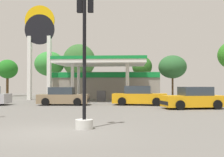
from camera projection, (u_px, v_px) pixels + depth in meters
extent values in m
plane|color=slate|center=(53.00, 132.00, 9.99)|extent=(90.00, 90.00, 0.00)
cube|color=gray|center=(106.00, 86.00, 34.64)|extent=(12.78, 5.55, 3.21)
cube|color=#148C38|center=(104.00, 75.00, 31.86)|extent=(12.78, 0.12, 0.60)
cube|color=white|center=(101.00, 63.00, 28.69)|extent=(9.03, 5.89, 0.35)
cube|color=#148C38|center=(101.00, 60.00, 28.70)|extent=(9.13, 5.99, 0.30)
cylinder|color=silver|center=(72.00, 83.00, 27.22)|extent=(0.32, 0.32, 3.80)
cylinder|color=silver|center=(127.00, 83.00, 26.85)|extent=(0.32, 0.32, 3.80)
cylinder|color=silver|center=(79.00, 83.00, 30.45)|extent=(0.32, 0.32, 3.80)
cylinder|color=silver|center=(128.00, 83.00, 30.08)|extent=(0.32, 0.32, 3.80)
cube|color=#4C4C51|center=(101.00, 96.00, 28.62)|extent=(0.90, 0.60, 1.10)
cube|color=white|center=(30.00, 68.00, 31.65)|extent=(0.40, 0.56, 7.31)
cube|color=white|center=(49.00, 68.00, 31.49)|extent=(0.40, 0.56, 7.31)
cylinder|color=black|center=(40.00, 29.00, 31.67)|extent=(3.46, 0.22, 3.46)
cylinder|color=#F2B20C|center=(40.00, 20.00, 31.71)|extent=(3.46, 0.22, 3.46)
cube|color=white|center=(40.00, 25.00, 31.74)|extent=(3.18, 0.08, 0.62)
cylinder|color=black|center=(180.00, 105.00, 18.74)|extent=(0.70, 0.36, 0.67)
cylinder|color=black|center=(171.00, 103.00, 20.52)|extent=(0.70, 0.36, 0.67)
cylinder|color=black|center=(217.00, 105.00, 19.12)|extent=(0.70, 0.36, 0.67)
cylinder|color=black|center=(205.00, 103.00, 20.90)|extent=(0.70, 0.36, 0.67)
cube|color=orange|center=(193.00, 101.00, 19.82)|extent=(4.67, 2.71, 0.79)
cube|color=#2D3842|center=(195.00, 91.00, 19.86)|extent=(2.38, 2.03, 0.67)
cube|color=black|center=(164.00, 103.00, 19.52)|extent=(0.49, 1.73, 0.25)
cylinder|color=black|center=(157.00, 100.00, 24.02)|extent=(0.71, 0.32, 0.69)
cylinder|color=black|center=(156.00, 102.00, 22.20)|extent=(0.71, 0.32, 0.69)
cylinder|color=black|center=(125.00, 100.00, 24.53)|extent=(0.71, 0.32, 0.69)
cylinder|color=black|center=(122.00, 101.00, 22.71)|extent=(0.71, 0.32, 0.69)
cube|color=orange|center=(140.00, 98.00, 23.37)|extent=(4.72, 2.41, 0.82)
cube|color=#2D3842|center=(138.00, 90.00, 23.41)|extent=(2.34, 1.92, 0.69)
cube|color=black|center=(167.00, 100.00, 22.96)|extent=(0.34, 1.80, 0.26)
cylinder|color=black|center=(80.00, 101.00, 24.21)|extent=(0.65, 0.25, 0.64)
cylinder|color=black|center=(77.00, 102.00, 22.48)|extent=(0.65, 0.25, 0.64)
cylinder|color=black|center=(51.00, 101.00, 24.27)|extent=(0.65, 0.25, 0.64)
cylinder|color=black|center=(45.00, 102.00, 22.54)|extent=(0.65, 0.25, 0.64)
cube|color=#8C7556|center=(64.00, 99.00, 23.38)|extent=(4.30, 1.95, 0.76)
cube|color=#2D3842|center=(62.00, 91.00, 23.40)|extent=(2.08, 1.66, 0.64)
cube|color=black|center=(88.00, 100.00, 23.33)|extent=(0.19, 1.69, 0.24)
cylinder|color=black|center=(3.00, 100.00, 24.19)|extent=(0.69, 0.28, 0.67)
cylinder|color=silver|center=(84.00, 124.00, 10.75)|extent=(0.69, 0.69, 0.37)
cylinder|color=black|center=(84.00, 57.00, 10.80)|extent=(0.14, 0.14, 4.92)
cube|color=black|center=(80.00, 5.00, 11.02)|extent=(0.21, 0.20, 0.57)
sphere|color=red|center=(80.00, 2.00, 11.15)|extent=(0.15, 0.15, 0.15)
sphere|color=#D89E0C|center=(80.00, 6.00, 11.15)|extent=(0.15, 0.15, 0.15)
sphere|color=green|center=(80.00, 11.00, 11.14)|extent=(0.15, 0.15, 0.15)
cube|color=black|center=(91.00, 5.00, 10.99)|extent=(0.21, 0.20, 0.57)
sphere|color=red|center=(91.00, 2.00, 11.12)|extent=(0.15, 0.15, 0.15)
sphere|color=#D89E0C|center=(91.00, 6.00, 11.12)|extent=(0.15, 0.15, 0.15)
sphere|color=green|center=(91.00, 11.00, 11.11)|extent=(0.15, 0.15, 0.15)
cylinder|color=brown|center=(7.00, 86.00, 41.02)|extent=(0.37, 0.37, 2.94)
ellipsoid|color=#237621|center=(8.00, 69.00, 41.08)|extent=(3.00, 3.00, 2.83)
cylinder|color=brown|center=(49.00, 86.00, 38.60)|extent=(0.29, 0.29, 3.11)
ellipsoid|color=#368E38|center=(49.00, 64.00, 38.66)|extent=(4.12, 4.12, 3.45)
cylinder|color=brown|center=(79.00, 85.00, 38.04)|extent=(0.29, 0.29, 3.33)
ellipsoid|color=#376B31|center=(79.00, 61.00, 38.11)|extent=(4.49, 4.49, 4.62)
cylinder|color=brown|center=(142.00, 85.00, 39.33)|extent=(0.37, 0.37, 3.27)
ellipsoid|color=#2B6421|center=(142.00, 66.00, 39.39)|extent=(2.84, 2.84, 2.86)
cylinder|color=brown|center=(173.00, 87.00, 38.32)|extent=(0.26, 0.26, 2.75)
ellipsoid|color=#2C6130|center=(172.00, 67.00, 38.38)|extent=(3.89, 3.89, 3.22)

